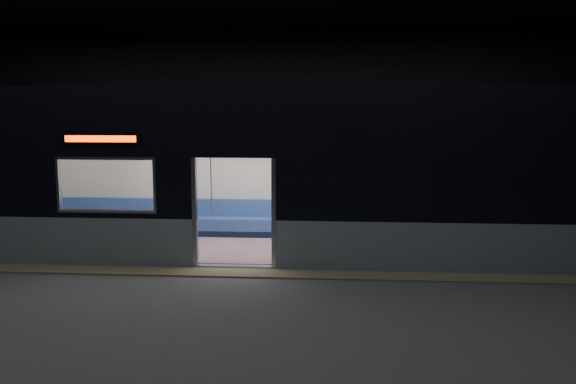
# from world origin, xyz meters

# --- Properties ---
(station_floor) EXTENTS (24.00, 14.00, 0.01)m
(station_floor) POSITION_xyz_m (0.00, 0.00, -0.01)
(station_floor) COLOR #47494C
(station_floor) RESTS_ON ground
(station_envelope) EXTENTS (24.00, 14.00, 5.00)m
(station_envelope) POSITION_xyz_m (0.00, 0.00, 3.66)
(station_envelope) COLOR black
(station_envelope) RESTS_ON station_floor
(tactile_strip) EXTENTS (22.80, 0.50, 0.03)m
(tactile_strip) POSITION_xyz_m (0.00, 0.55, 0.01)
(tactile_strip) COLOR #8C7F59
(tactile_strip) RESTS_ON station_floor
(metro_car) EXTENTS (18.00, 3.04, 3.35)m
(metro_car) POSITION_xyz_m (-0.00, 2.54, 1.85)
(metro_car) COLOR #8D9AA9
(metro_car) RESTS_ON station_floor
(passenger) EXTENTS (0.43, 0.73, 1.42)m
(passenger) POSITION_xyz_m (3.99, 3.55, 0.82)
(passenger) COLOR black
(passenger) RESTS_ON metro_car
(handbag) EXTENTS (0.33, 0.29, 0.14)m
(handbag) POSITION_xyz_m (3.98, 3.31, 0.69)
(handbag) COLOR black
(handbag) RESTS_ON passenger
(transit_map) EXTENTS (0.96, 0.03, 0.62)m
(transit_map) POSITION_xyz_m (3.15, 3.85, 1.46)
(transit_map) COLOR white
(transit_map) RESTS_ON metro_car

